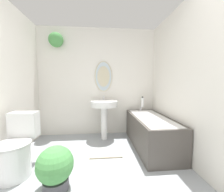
{
  "coord_description": "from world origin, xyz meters",
  "views": [
    {
      "loc": [
        0.03,
        -0.52,
        1.17
      ],
      "look_at": [
        0.23,
        1.63,
        0.97
      ],
      "focal_mm": 22.0,
      "sensor_mm": 36.0,
      "label": 1
    }
  ],
  "objects_px": {
    "bathtub": "(151,131)",
    "shampoo_bottle": "(142,102)",
    "potted_plant": "(55,167)",
    "toilet": "(17,150)",
    "pedestal_sink": "(104,109)"
  },
  "relations": [
    {
      "from": "bathtub",
      "to": "shampoo_bottle",
      "type": "bearing_deg",
      "value": 86.33
    },
    {
      "from": "toilet",
      "to": "bathtub",
      "type": "xyz_separation_m",
      "value": [
        2.0,
        0.58,
        -0.03
      ]
    },
    {
      "from": "pedestal_sink",
      "to": "shampoo_bottle",
      "type": "xyz_separation_m",
      "value": [
        0.88,
        0.19,
        0.1
      ]
    },
    {
      "from": "bathtub",
      "to": "potted_plant",
      "type": "height_order",
      "value": "bathtub"
    },
    {
      "from": "shampoo_bottle",
      "to": "potted_plant",
      "type": "distance_m",
      "value": 2.19
    },
    {
      "from": "pedestal_sink",
      "to": "bathtub",
      "type": "bearing_deg",
      "value": -27.99
    },
    {
      "from": "bathtub",
      "to": "shampoo_bottle",
      "type": "height_order",
      "value": "shampoo_bottle"
    },
    {
      "from": "toilet",
      "to": "potted_plant",
      "type": "xyz_separation_m",
      "value": [
        0.58,
        -0.33,
        -0.06
      ]
    },
    {
      "from": "toilet",
      "to": "bathtub",
      "type": "bearing_deg",
      "value": 16.23
    },
    {
      "from": "pedestal_sink",
      "to": "shampoo_bottle",
      "type": "distance_m",
      "value": 0.91
    },
    {
      "from": "potted_plant",
      "to": "pedestal_sink",
      "type": "bearing_deg",
      "value": 66.91
    },
    {
      "from": "pedestal_sink",
      "to": "shampoo_bottle",
      "type": "height_order",
      "value": "pedestal_sink"
    },
    {
      "from": "pedestal_sink",
      "to": "bathtub",
      "type": "xyz_separation_m",
      "value": [
        0.84,
        -0.45,
        -0.36
      ]
    },
    {
      "from": "pedestal_sink",
      "to": "potted_plant",
      "type": "bearing_deg",
      "value": -113.09
    },
    {
      "from": "toilet",
      "to": "potted_plant",
      "type": "height_order",
      "value": "toilet"
    }
  ]
}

